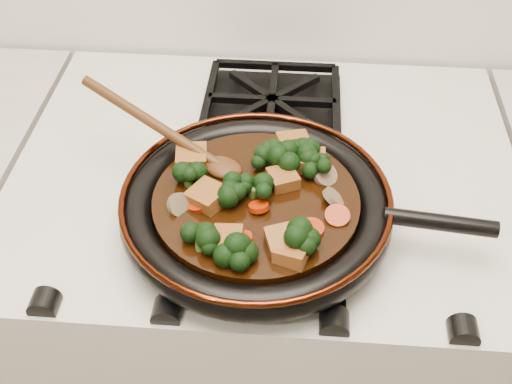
{
  "coord_description": "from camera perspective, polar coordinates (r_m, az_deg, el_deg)",
  "views": [
    {
      "loc": [
        0.04,
        0.96,
        1.54
      ],
      "look_at": [
        -0.0,
        1.56,
        0.97
      ],
      "focal_mm": 45.0,
      "sensor_mm": 36.0,
      "label": 1
    }
  ],
  "objects": [
    {
      "name": "mushroom_slice_1",
      "position": [
        0.83,
        6.88,
        -0.49
      ],
      "size": [
        0.04,
        0.04,
        0.03
      ],
      "primitive_type": "cylinder",
      "rotation": [
        0.72,
        0.0,
        1.85
      ],
      "color": "brown",
      "rests_on": "braising_sauce"
    },
    {
      "name": "broccoli_floret_0",
      "position": [
        0.75,
        -1.76,
        -5.63
      ],
      "size": [
        0.08,
        0.08,
        0.06
      ],
      "primitive_type": null,
      "rotation": [
        0.14,
        0.07,
        1.25
      ],
      "color": "black",
      "rests_on": "braising_sauce"
    },
    {
      "name": "tofu_cube_3",
      "position": [
        0.77,
        2.3,
        -4.48
      ],
      "size": [
        0.05,
        0.05,
        0.03
      ],
      "primitive_type": "cube",
      "rotation": [
        -0.08,
        -0.11,
        1.89
      ],
      "color": "brown",
      "rests_on": "braising_sauce"
    },
    {
      "name": "carrot_coin_0",
      "position": [
        0.78,
        -1.32,
        -4.26
      ],
      "size": [
        0.03,
        0.03,
        0.02
      ],
      "primitive_type": "cylinder",
      "rotation": [
        -0.13,
        -0.25,
        0.0
      ],
      "color": "#A22104",
      "rests_on": "braising_sauce"
    },
    {
      "name": "broccoli_floret_6",
      "position": [
        0.82,
        -2.4,
        0.0
      ],
      "size": [
        0.08,
        0.08,
        0.08
      ],
      "primitive_type": null,
      "rotation": [
        -0.17,
        -0.24,
        2.92
      ],
      "color": "black",
      "rests_on": "braising_sauce"
    },
    {
      "name": "broccoli_floret_3",
      "position": [
        0.76,
        4.01,
        -4.68
      ],
      "size": [
        0.08,
        0.08,
        0.07
      ],
      "primitive_type": null,
      "rotation": [
        0.09,
        -0.17,
        0.28
      ],
      "color": "black",
      "rests_on": "braising_sauce"
    },
    {
      "name": "carrot_coin_4",
      "position": [
        0.9,
        3.63,
        3.94
      ],
      "size": [
        0.03,
        0.03,
        0.02
      ],
      "primitive_type": "cylinder",
      "rotation": [
        -0.27,
        -0.25,
        0.0
      ],
      "color": "#A22104",
      "rests_on": "braising_sauce"
    },
    {
      "name": "burner_grate_back",
      "position": [
        1.07,
        1.41,
        7.78
      ],
      "size": [
        0.23,
        0.23,
        0.03
      ],
      "primitive_type": null,
      "color": "black",
      "rests_on": "stove"
    },
    {
      "name": "braising_sauce",
      "position": [
        0.84,
        -0.0,
        -1.04
      ],
      "size": [
        0.27,
        0.27,
        0.02
      ],
      "primitive_type": "cylinder",
      "color": "black",
      "rests_on": "skillet"
    },
    {
      "name": "broccoli_floret_4",
      "position": [
        0.85,
        -6.03,
        1.08
      ],
      "size": [
        0.08,
        0.07,
        0.07
      ],
      "primitive_type": null,
      "rotation": [
        -0.22,
        0.12,
        1.8
      ],
      "color": "black",
      "rests_on": "braising_sauce"
    },
    {
      "name": "mushroom_slice_0",
      "position": [
        0.86,
        6.15,
        1.53
      ],
      "size": [
        0.05,
        0.05,
        0.03
      ],
      "primitive_type": "cylinder",
      "rotation": [
        0.62,
        0.0,
        0.8
      ],
      "color": "brown",
      "rests_on": "braising_sauce"
    },
    {
      "name": "mushroom_slice_2",
      "position": [
        0.82,
        -6.84,
        -1.15
      ],
      "size": [
        0.04,
        0.04,
        0.03
      ],
      "primitive_type": "cylinder",
      "rotation": [
        0.93,
        0.0,
        0.92
      ],
      "color": "brown",
      "rests_on": "braising_sauce"
    },
    {
      "name": "broccoli_floret_1",
      "position": [
        0.87,
        1.1,
        3.04
      ],
      "size": [
        0.06,
        0.07,
        0.06
      ],
      "primitive_type": null,
      "rotation": [
        0.03,
        0.17,
        1.53
      ],
      "color": "black",
      "rests_on": "braising_sauce"
    },
    {
      "name": "tofu_cube_4",
      "position": [
        0.77,
        -2.53,
        -4.27
      ],
      "size": [
        0.04,
        0.04,
        0.02
      ],
      "primitive_type": "cube",
      "rotation": [
        0.03,
        0.07,
        3.12
      ],
      "color": "brown",
      "rests_on": "braising_sauce"
    },
    {
      "name": "stove",
      "position": [
        1.31,
        0.67,
        -12.69
      ],
      "size": [
        0.76,
        0.6,
        0.9
      ],
      "primitive_type": "cube",
      "color": "beige",
      "rests_on": "ground"
    },
    {
      "name": "tofu_cube_2",
      "position": [
        0.76,
        3.21,
        -5.41
      ],
      "size": [
        0.05,
        0.05,
        0.03
      ],
      "primitive_type": "cube",
      "rotation": [
        -0.08,
        0.11,
        1.26
      ],
      "color": "brown",
      "rests_on": "braising_sauce"
    },
    {
      "name": "tofu_cube_1",
      "position": [
        0.9,
        3.37,
        4.1
      ],
      "size": [
        0.06,
        0.05,
        0.03
      ],
      "primitive_type": "cube",
      "rotation": [
        0.01,
        0.07,
        0.32
      ],
      "color": "brown",
      "rests_on": "braising_sauce"
    },
    {
      "name": "tofu_cube_5",
      "position": [
        0.88,
        -5.74,
        3.05
      ],
      "size": [
        0.05,
        0.05,
        0.03
      ],
      "primitive_type": "cube",
      "rotation": [
        -0.02,
        -0.05,
        1.69
      ],
      "color": "brown",
      "rests_on": "braising_sauce"
    },
    {
      "name": "wooden_spoon",
      "position": [
        0.89,
        -6.58,
        4.45
      ],
      "size": [
        0.15,
        0.09,
        0.24
      ],
      "rotation": [
        0.0,
        0.0,
        2.69
      ],
      "color": "#49270F",
      "rests_on": "braising_sauce"
    },
    {
      "name": "tofu_cube_6",
      "position": [
        0.85,
        2.41,
        1.14
      ],
      "size": [
        0.05,
        0.05,
        0.02
      ],
      "primitive_type": "cube",
      "rotation": [
        -0.01,
        0.02,
        1.99
      ],
      "color": "brown",
      "rests_on": "braising_sauce"
    },
    {
      "name": "burner_grate_front",
      "position": [
        0.86,
        0.26,
        -3.17
      ],
      "size": [
        0.23,
        0.23,
        0.03
      ],
      "primitive_type": null,
      "color": "black",
      "rests_on": "stove"
    },
    {
      "name": "carrot_coin_2",
      "position": [
        0.79,
        5.01,
        -3.24
      ],
      "size": [
        0.03,
        0.03,
        0.01
      ],
      "primitive_type": "cylinder",
      "rotation": [
        0.12,
        0.06,
        0.0
      ],
      "color": "#A22104",
      "rests_on": "braising_sauce"
    },
    {
      "name": "skillet",
      "position": [
        0.84,
        0.13,
        -1.3
      ],
      "size": [
        0.48,
        0.36,
        0.05
      ],
      "rotation": [
        0.0,
        0.0,
        -0.1
      ],
      "color": "black",
      "rests_on": "burner_grate_front"
    },
    {
      "name": "carrot_coin_3",
      "position": [
        0.81,
        7.23,
        -2.14
      ],
      "size": [
        0.03,
        0.03,
        0.02
      ],
      "primitive_type": "cylinder",
      "rotation": [
        0.3,
        0.01,
        0.0
      ],
      "color": "#A22104",
      "rests_on": "braising_sauce"
    },
    {
      "name": "broccoli_floret_7",
      "position": [
        0.86,
        5.13,
        2.29
      ],
      "size": [
        0.08,
        0.08,
        0.07
      ],
      "primitive_type": null,
      "rotation": [
        -0.11,
        0.09,
        2.8
      ],
      "color": "black",
      "rests_on": "braising_sauce"
    },
    {
      "name": "tofu_cube_0",
      "position": [
        0.83,
        -4.31,
        -0.43
      ],
      "size": [
        0.06,
        0.06,
        0.03
      ],
      "primitive_type": "cube",
      "rotation": [
        -0.11,
        -0.06,
        0.98
      ],
      "color": "brown",
      "rests_on": "braising_sauce"
    },
    {
      "name": "carrot_coin_1",
      "position": [
        0.81,
        0.25,
        -1.33
      ],
      "size": [
        0.03,
        0.03,
        0.02
      ],
      "primitive_type": "cylinder",
      "rotation": [
        -0.29,
        -0.13,
        0.0
      ],
      "color": "#A22104",
      "rests_on": "braising_sauce"
    },
    {
      "name": "carrot_coin_5",
      "position": [
        0.82,
        -5.12,
        -0.94
      ],
      "size": [
        0.03,
        0.03,
        0.02
      ],
      "primitive_type": "cylinder",
      "rotation": [
        0.14,
        -0.25,
        0.0
      ],
      "color": "#A22104",
      "rests_on": "braising_sauce"
    },
    {
      "name": "broccoli_floret_2",
      "position": [
        0.87,
        2.19,
        2.88
      ],
      "size": [
        0.09,
        0.08,
        0.07
      ],
      "primitive_type": null,
      "rotation": [
        -0.11,
        0.1,
        2.56
      ],
      "color": "black",
      "rests_on": "braising_sauce"
    },
    {
      "name": "tofu_cube_7",
      "position": [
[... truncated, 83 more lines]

